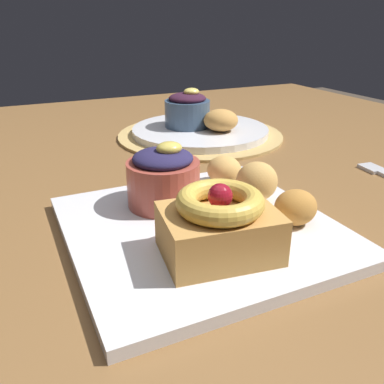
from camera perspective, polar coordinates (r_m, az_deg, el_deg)
The scene contains 11 objects.
dining_table at distance 0.64m, azimuth -6.38°, elevation -3.35°, with size 1.44×1.15×0.73m.
woven_placemat at distance 0.78m, azimuth 1.14°, elevation 7.98°, with size 0.31×0.31×0.01m, color tan.
front_plate at distance 0.43m, azimuth 1.14°, elevation -5.16°, with size 0.26×0.26×0.01m, color white.
cake_slice at distance 0.36m, azimuth 3.83°, elevation -4.58°, with size 0.11×0.09×0.07m.
berry_ramekin at distance 0.46m, azimuth -4.01°, elevation 2.04°, with size 0.08×0.08×0.07m.
fritter_front at distance 0.48m, azimuth 9.03°, elevation 1.48°, with size 0.05×0.05×0.05m, color tan.
fritter_middle at distance 0.43m, azimuth 14.27°, elevation -2.09°, with size 0.04×0.04×0.04m, color #BC7F38.
fritter_back at distance 0.52m, azimuth 4.52°, elevation 3.08°, with size 0.04×0.05×0.04m, color tan.
back_plate at distance 0.78m, azimuth 1.15°, elevation 8.59°, with size 0.25×0.25×0.01m, color white.
back_ramekin at distance 0.78m, azimuth -0.64°, elevation 11.40°, with size 0.08×0.08×0.07m.
back_pastry at distance 0.75m, azimuth 4.04°, elevation 9.97°, with size 0.06×0.06×0.04m, color #C68E47.
Camera 1 is at (-0.18, -0.55, 0.94)m, focal length 38.18 mm.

